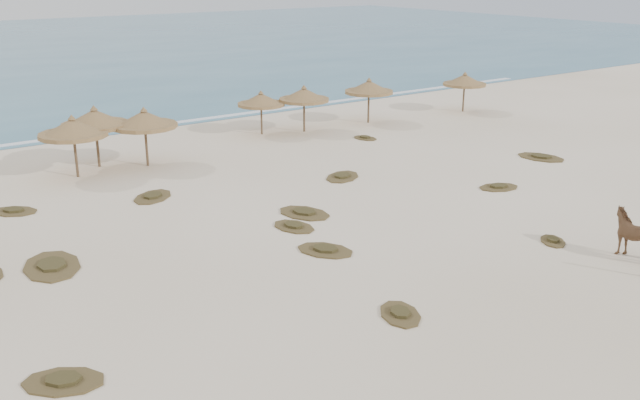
% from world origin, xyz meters
% --- Properties ---
extents(ground, '(160.00, 160.00, 0.00)m').
position_xyz_m(ground, '(0.00, 0.00, 0.00)').
color(ground, '#F3E0C8').
rests_on(ground, ground).
extents(foam_line, '(70.00, 0.60, 0.01)m').
position_xyz_m(foam_line, '(0.00, 26.00, 0.00)').
color(foam_line, white).
rests_on(foam_line, ground).
extents(palapa_1, '(4.10, 4.10, 3.05)m').
position_xyz_m(palapa_1, '(-6.28, 17.38, 2.37)').
color(palapa_1, brown).
rests_on(palapa_1, ground).
extents(palapa_2, '(3.70, 3.70, 3.15)m').
position_xyz_m(palapa_2, '(-4.81, 18.59, 2.44)').
color(palapa_2, brown).
rests_on(palapa_2, ground).
extents(palapa_3, '(3.94, 3.94, 3.04)m').
position_xyz_m(palapa_3, '(-2.74, 17.30, 2.36)').
color(palapa_3, brown).
rests_on(palapa_3, ground).
extents(palapa_4, '(3.68, 3.68, 2.87)m').
position_xyz_m(palapa_4, '(8.16, 19.13, 2.22)').
color(palapa_4, brown).
rests_on(palapa_4, ground).
extents(palapa_5, '(2.96, 2.96, 2.66)m').
position_xyz_m(palapa_5, '(5.66, 20.01, 2.07)').
color(palapa_5, brown).
rests_on(palapa_5, ground).
extents(palapa_6, '(3.75, 3.75, 2.92)m').
position_xyz_m(palapa_6, '(12.99, 18.85, 2.26)').
color(palapa_6, brown).
rests_on(palapa_6, ground).
extents(palapa_7, '(3.03, 3.03, 2.77)m').
position_xyz_m(palapa_7, '(20.67, 17.85, 2.15)').
color(palapa_7, brown).
rests_on(palapa_7, ground).
extents(horse, '(1.05, 2.04, 1.67)m').
position_xyz_m(horse, '(6.48, -3.96, 0.83)').
color(horse, brown).
rests_on(horse, ground).
extents(scrub_0, '(2.45, 2.28, 0.16)m').
position_xyz_m(scrub_0, '(-12.24, -0.27, 0.05)').
color(scrub_0, brown).
rests_on(scrub_0, ground).
extents(scrub_1, '(2.35, 3.16, 0.16)m').
position_xyz_m(scrub_1, '(-10.44, 7.08, 0.05)').
color(scrub_1, brown).
rests_on(scrub_1, ground).
extents(scrub_2, '(1.58, 2.09, 0.16)m').
position_xyz_m(scrub_2, '(-1.63, 5.50, 0.05)').
color(scrub_2, brown).
rests_on(scrub_2, ground).
extents(scrub_3, '(2.18, 2.72, 0.16)m').
position_xyz_m(scrub_3, '(-0.41, 6.58, 0.05)').
color(scrub_3, brown).
rests_on(scrub_3, ground).
extents(scrub_4, '(2.18, 1.72, 0.16)m').
position_xyz_m(scrub_4, '(8.88, 4.33, 0.05)').
color(scrub_4, brown).
rests_on(scrub_4, ground).
extents(scrub_5, '(2.19, 2.84, 0.16)m').
position_xyz_m(scrub_5, '(14.83, 6.63, 0.05)').
color(scrub_5, brown).
rests_on(scrub_5, ground).
extents(scrub_6, '(2.32, 2.28, 0.16)m').
position_xyz_m(scrub_6, '(-10.09, 13.76, 0.05)').
color(scrub_6, brown).
rests_on(scrub_6, ground).
extents(scrub_7, '(2.61, 2.35, 0.16)m').
position_xyz_m(scrub_7, '(4.06, 9.85, 0.05)').
color(scrub_7, brown).
rests_on(scrub_7, ground).
extents(scrub_9, '(2.23, 2.53, 0.16)m').
position_xyz_m(scrub_9, '(-2.05, 2.83, 0.05)').
color(scrub_9, brown).
rests_on(scrub_9, ground).
extents(scrub_10, '(1.28, 1.71, 0.16)m').
position_xyz_m(scrub_10, '(9.99, 15.46, 0.05)').
color(scrub_10, brown).
rests_on(scrub_10, ground).
extents(scrub_11, '(1.78, 2.09, 0.16)m').
position_xyz_m(scrub_11, '(-3.13, -2.41, 0.05)').
color(scrub_11, brown).
rests_on(scrub_11, ground).
extents(scrub_12, '(1.47, 1.58, 0.16)m').
position_xyz_m(scrub_12, '(5.33, -1.35, 0.05)').
color(scrub_12, brown).
rests_on(scrub_12, ground).
extents(scrub_13, '(2.63, 2.54, 0.16)m').
position_xyz_m(scrub_13, '(-4.63, 12.23, 0.05)').
color(scrub_13, brown).
rests_on(scrub_13, ground).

